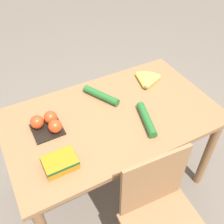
{
  "coord_description": "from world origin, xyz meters",
  "views": [
    {
      "loc": [
        0.56,
        1.05,
        1.89
      ],
      "look_at": [
        0.0,
        0.0,
        0.77
      ],
      "focal_mm": 42.0,
      "sensor_mm": 36.0,
      "label": 1
    }
  ],
  "objects_px": {
    "banana_bunch": "(147,81)",
    "cucumber_far": "(101,95)",
    "carrot_bag": "(60,162)",
    "cucumber_near": "(147,119)",
    "chair": "(162,220)",
    "tomato_pack": "(47,123)"
  },
  "relations": [
    {
      "from": "cucumber_far",
      "to": "chair",
      "type": "bearing_deg",
      "value": 87.45
    },
    {
      "from": "banana_bunch",
      "to": "cucumber_far",
      "type": "relative_size",
      "value": 0.7
    },
    {
      "from": "chair",
      "to": "tomato_pack",
      "type": "xyz_separation_m",
      "value": [
        0.37,
        -0.7,
        0.31
      ]
    },
    {
      "from": "cucumber_far",
      "to": "tomato_pack",
      "type": "bearing_deg",
      "value": 13.88
    },
    {
      "from": "carrot_bag",
      "to": "cucumber_near",
      "type": "height_order",
      "value": "carrot_bag"
    },
    {
      "from": "banana_bunch",
      "to": "cucumber_near",
      "type": "xyz_separation_m",
      "value": [
        0.23,
        0.33,
        0.01
      ]
    },
    {
      "from": "tomato_pack",
      "to": "carrot_bag",
      "type": "relative_size",
      "value": 1.02
    },
    {
      "from": "chair",
      "to": "cucumber_far",
      "type": "distance_m",
      "value": 0.85
    },
    {
      "from": "banana_bunch",
      "to": "cucumber_near",
      "type": "bearing_deg",
      "value": 55.93
    },
    {
      "from": "tomato_pack",
      "to": "cucumber_far",
      "type": "height_order",
      "value": "tomato_pack"
    },
    {
      "from": "banana_bunch",
      "to": "cucumber_near",
      "type": "height_order",
      "value": "cucumber_near"
    },
    {
      "from": "chair",
      "to": "tomato_pack",
      "type": "bearing_deg",
      "value": 121.12
    },
    {
      "from": "chair",
      "to": "carrot_bag",
      "type": "xyz_separation_m",
      "value": [
        0.4,
        -0.41,
        0.3
      ]
    },
    {
      "from": "tomato_pack",
      "to": "carrot_bag",
      "type": "height_order",
      "value": "tomato_pack"
    },
    {
      "from": "banana_bunch",
      "to": "carrot_bag",
      "type": "height_order",
      "value": "carrot_bag"
    },
    {
      "from": "tomato_pack",
      "to": "cucumber_far",
      "type": "relative_size",
      "value": 0.66
    },
    {
      "from": "banana_bunch",
      "to": "tomato_pack",
      "type": "distance_m",
      "value": 0.78
    },
    {
      "from": "chair",
      "to": "carrot_bag",
      "type": "bearing_deg",
      "value": 137.72
    },
    {
      "from": "banana_bunch",
      "to": "tomato_pack",
      "type": "bearing_deg",
      "value": 7.31
    },
    {
      "from": "tomato_pack",
      "to": "carrot_bag",
      "type": "distance_m",
      "value": 0.3
    },
    {
      "from": "chair",
      "to": "tomato_pack",
      "type": "height_order",
      "value": "chair"
    },
    {
      "from": "chair",
      "to": "carrot_bag",
      "type": "relative_size",
      "value": 5.14
    }
  ]
}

